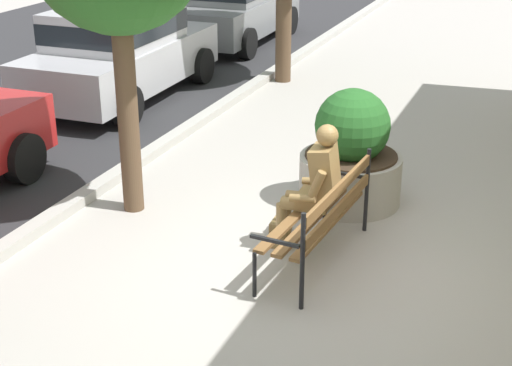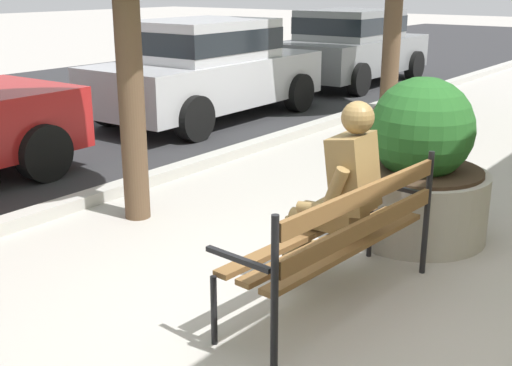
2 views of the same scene
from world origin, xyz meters
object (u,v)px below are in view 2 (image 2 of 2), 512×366
object	(u,v)px
park_bench	(342,233)
parked_car_grey	(352,44)
bronze_statue_seated	(335,198)
concrete_planter	(419,171)
parked_car_silver	(206,66)

from	to	relation	value
park_bench	parked_car_grey	size ratio (longest dim) A/B	0.44
bronze_statue_seated	concrete_planter	distance (m)	1.29
concrete_planter	parked_car_silver	bearing A→B (deg)	60.47
parked_car_grey	bronze_statue_seated	bearing A→B (deg)	-151.54
bronze_statue_seated	concrete_planter	xyz separation A→B (m)	(1.28, -0.07, -0.09)
parked_car_silver	park_bench	bearing A→B (deg)	-130.87
park_bench	bronze_statue_seated	world-z (taller)	bronze_statue_seated
concrete_planter	parked_car_silver	xyz separation A→B (m)	(2.69, 4.75, 0.26)
park_bench	concrete_planter	bearing A→B (deg)	5.41
park_bench	parked_car_silver	distance (m)	6.48
bronze_statue_seated	parked_car_silver	size ratio (longest dim) A/B	0.33
parked_car_grey	concrete_planter	bearing A→B (deg)	-147.16
concrete_planter	parked_car_grey	distance (m)	8.76
concrete_planter	parked_car_grey	bearing A→B (deg)	32.84
park_bench	parked_car_grey	world-z (taller)	parked_car_grey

